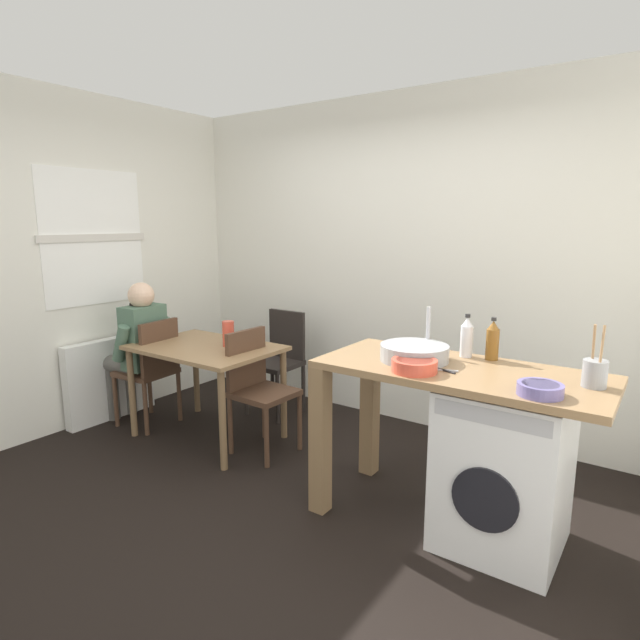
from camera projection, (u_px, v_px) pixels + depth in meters
ground_plane at (267, 503)px, 3.16m from camera, size 5.46×5.46×0.00m
wall_back at (401, 262)px, 4.31m from camera, size 4.60×0.10×2.70m
wall_window_side at (57, 264)px, 4.11m from camera, size 0.12×3.80×2.70m
radiator at (110, 379)px, 4.47m from camera, size 0.10×0.80×0.70m
dining_table at (206, 358)px, 4.01m from camera, size 1.10×0.76×0.74m
chair_person_seat at (152, 367)px, 4.27m from camera, size 0.43×0.43×0.90m
chair_opposite at (257, 384)px, 3.81m from camera, size 0.42×0.42×0.90m
chair_spare_by_wall at (280, 356)px, 4.60m from camera, size 0.40×0.40×0.90m
seated_person at (137, 345)px, 4.32m from camera, size 0.51×0.52×1.20m
kitchen_counter at (422, 389)px, 2.90m from camera, size 1.50×0.68×0.92m
washing_machine at (504, 467)px, 2.69m from camera, size 0.60×0.61×0.86m
sink_basin at (414, 353)px, 2.89m from camera, size 0.38×0.38×0.09m
tap at (428, 331)px, 3.02m from camera, size 0.02×0.02×0.28m
bottle_tall_green at (467, 338)px, 2.96m from camera, size 0.07×0.07×0.25m
bottle_squat_brown at (493, 341)px, 2.90m from camera, size 0.07×0.07×0.24m
mixing_bowl at (414, 365)px, 2.68m from camera, size 0.24×0.24×0.07m
utensil_crock at (595, 373)px, 2.42m from camera, size 0.11×0.11×0.30m
colander at (540, 389)px, 2.32m from camera, size 0.20×0.20×0.06m
vase at (228, 334)px, 3.97m from camera, size 0.09×0.09×0.20m
scissors at (443, 370)px, 2.70m from camera, size 0.15×0.06×0.01m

